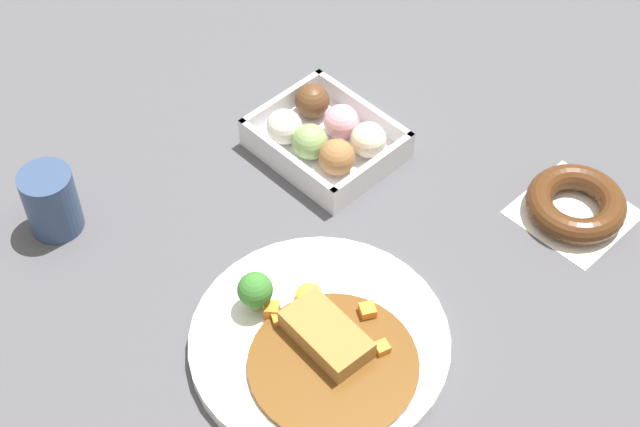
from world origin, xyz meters
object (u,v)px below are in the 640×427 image
object	(u,v)px
curry_plate	(319,342)
donut_box	(326,137)
coffee_mug	(51,201)
chocolate_ring_donut	(576,204)

from	to	relation	value
curry_plate	donut_box	xyz separation A→B (m)	(-0.21, 0.22, 0.01)
coffee_mug	chocolate_ring_donut	bearing A→B (deg)	47.56
curry_plate	coffee_mug	xyz separation A→B (m)	(-0.35, -0.10, 0.03)
donut_box	chocolate_ring_donut	size ratio (longest dim) A/B	1.37
curry_plate	chocolate_ring_donut	xyz separation A→B (m)	(0.08, 0.36, 0.00)
donut_box	coffee_mug	size ratio (longest dim) A/B	2.01
curry_plate	donut_box	bearing A→B (deg)	134.30
chocolate_ring_donut	coffee_mug	distance (m)	0.62
donut_box	coffee_mug	world-z (taller)	coffee_mug
donut_box	chocolate_ring_donut	xyz separation A→B (m)	(0.29, 0.14, -0.01)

